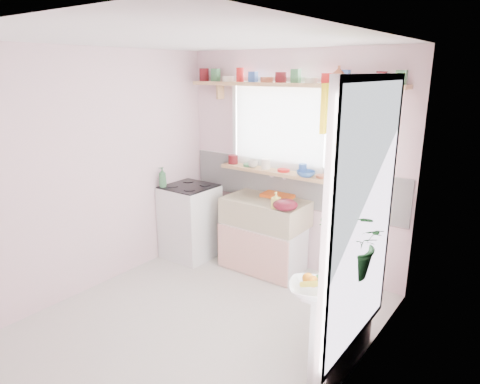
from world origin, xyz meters
The scene contains 19 objects.
room centered at (0.66, 0.86, 1.37)m, with size 3.20×3.20×3.20m.
sink_unit centered at (-0.15, 1.29, 0.43)m, with size 0.95×0.65×1.11m.
cooker centered at (-1.10, 1.05, 0.46)m, with size 0.58×0.58×0.93m.
radiator_ledge centered at (1.30, 0.20, 0.40)m, with size 0.22×0.95×0.78m.
windowsill centered at (-0.15, 1.48, 1.14)m, with size 1.40×0.22×0.04m, color tan.
pine_shelf centered at (0.00, 1.47, 2.12)m, with size 2.52×0.24×0.04m, color tan.
shelf_crockery centered at (0.00, 1.47, 2.20)m, with size 2.47×0.11×0.12m.
sill_crockery centered at (-0.20, 1.48, 1.21)m, with size 1.35×0.11×0.12m.
dish_tray centered at (-0.09, 1.50, 0.87)m, with size 0.37×0.28×0.04m, color #D85113.
colander centered at (0.22, 1.10, 0.91)m, with size 0.26×0.26×0.12m, color #5A0F1C.
jade_plant centered at (1.33, 0.23, 1.06)m, with size 0.50×0.44×0.56m, color #2B6D2E.
fruit_bowl centered at (1.21, -0.20, 0.82)m, with size 0.33×0.33×0.08m, color silver.
herb_pot centered at (1.28, -0.20, 0.87)m, with size 0.10×0.07×0.18m, color #286327.
soap_bottle_sink centered at (0.11, 1.10, 0.94)m, with size 0.08×0.08×0.18m, color #EFE26A.
sill_cup centered at (-0.43, 1.45, 1.21)m, with size 0.11×0.11×0.09m, color beige.
sill_bowl centered at (0.28, 1.42, 1.19)m, with size 0.20×0.20×0.06m, color #305B9E.
shelf_vase centered at (0.59, 1.44, 2.23)m, with size 0.17×0.17×0.17m, color #9C4F30.
cooker_bottle centered at (-1.32, 0.83, 1.04)m, with size 0.09×0.09×0.24m, color #3E7C4B.
fruit centered at (1.22, -0.19, 0.88)m, with size 0.20×0.14×0.10m.
Camera 1 is at (2.37, -2.63, 2.27)m, focal length 32.00 mm.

